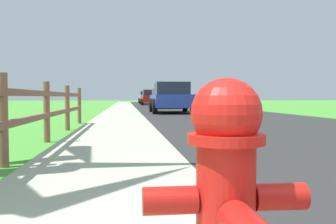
{
  "coord_description": "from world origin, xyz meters",
  "views": [
    {
      "loc": [
        -0.79,
        -0.0,
        0.81
      ],
      "look_at": [
        0.21,
        8.37,
        0.46
      ],
      "focal_mm": 38.56,
      "sensor_mm": 36.0,
      "label": 1
    }
  ],
  "objects_px": {
    "parked_suv_blue": "(171,98)",
    "parked_car_black": "(164,98)",
    "parked_car_beige": "(147,97)",
    "fire_hydrant": "(227,194)",
    "parked_car_red": "(150,97)"
  },
  "relations": [
    {
      "from": "parked_suv_blue",
      "to": "parked_car_black",
      "type": "bearing_deg",
      "value": 86.43
    },
    {
      "from": "parked_suv_blue",
      "to": "parked_car_black",
      "type": "distance_m",
      "value": 8.37
    },
    {
      "from": "parked_car_beige",
      "to": "parked_car_black",
      "type": "bearing_deg",
      "value": -89.66
    },
    {
      "from": "parked_car_black",
      "to": "parked_suv_blue",
      "type": "bearing_deg",
      "value": -93.57
    },
    {
      "from": "fire_hydrant",
      "to": "parked_car_beige",
      "type": "relative_size",
      "value": 0.18
    },
    {
      "from": "parked_car_black",
      "to": "parked_car_red",
      "type": "distance_m",
      "value": 10.76
    },
    {
      "from": "fire_hydrant",
      "to": "parked_suv_blue",
      "type": "distance_m",
      "value": 17.23
    },
    {
      "from": "parked_car_black",
      "to": "fire_hydrant",
      "type": "bearing_deg",
      "value": -95.67
    },
    {
      "from": "parked_car_black",
      "to": "parked_car_red",
      "type": "bearing_deg",
      "value": 91.29
    },
    {
      "from": "fire_hydrant",
      "to": "parked_suv_blue",
      "type": "relative_size",
      "value": 0.2
    },
    {
      "from": "parked_car_black",
      "to": "parked_car_red",
      "type": "relative_size",
      "value": 0.98
    },
    {
      "from": "parked_suv_blue",
      "to": "parked_car_red",
      "type": "distance_m",
      "value": 19.11
    },
    {
      "from": "parked_car_black",
      "to": "parked_car_beige",
      "type": "bearing_deg",
      "value": 90.34
    },
    {
      "from": "parked_suv_blue",
      "to": "parked_car_beige",
      "type": "bearing_deg",
      "value": 89.15
    },
    {
      "from": "fire_hydrant",
      "to": "parked_car_red",
      "type": "height_order",
      "value": "parked_car_red"
    }
  ]
}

